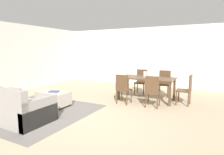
% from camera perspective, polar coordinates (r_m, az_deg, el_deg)
% --- Properties ---
extents(ground_plane, '(10.80, 10.80, 0.00)m').
position_cam_1_polar(ground_plane, '(4.74, -5.49, -12.17)').
color(ground_plane, tan).
extents(wall_back, '(9.00, 0.12, 2.70)m').
position_cam_1_polar(wall_back, '(9.05, 12.06, 6.17)').
color(wall_back, silver).
rests_on(wall_back, ground_plane).
extents(area_rug, '(3.00, 2.80, 0.01)m').
position_cam_1_polar(area_rug, '(5.63, -22.49, -9.39)').
color(area_rug, slate).
rests_on(area_rug, ground_plane).
extents(couch, '(2.25, 0.95, 0.86)m').
position_cam_1_polar(couch, '(5.25, -29.14, -7.88)').
color(couch, gray).
rests_on(couch, ground_plane).
extents(ottoman_table, '(0.97, 0.53, 0.44)m').
position_cam_1_polar(ottoman_table, '(5.90, -17.26, -5.88)').
color(ottoman_table, '#B7AD9E').
rests_on(ottoman_table, ground_plane).
extents(dining_table, '(1.79, 0.88, 0.76)m').
position_cam_1_polar(dining_table, '(6.34, 10.38, -0.76)').
color(dining_table, '#513823').
rests_on(dining_table, ground_plane).
extents(dining_chair_near_left, '(0.42, 0.42, 0.92)m').
position_cam_1_polar(dining_chair_near_left, '(5.79, 3.36, -3.02)').
color(dining_chair_near_left, '#513823').
rests_on(dining_chair_near_left, ground_plane).
extents(dining_chair_near_right, '(0.43, 0.43, 0.92)m').
position_cam_1_polar(dining_chair_near_right, '(5.53, 12.07, -3.72)').
color(dining_chair_near_right, '#513823').
rests_on(dining_chair_near_right, ground_plane).
extents(dining_chair_far_left, '(0.42, 0.42, 0.92)m').
position_cam_1_polar(dining_chair_far_left, '(7.27, 8.81, -0.79)').
color(dining_chair_far_left, '#513823').
rests_on(dining_chair_far_left, ground_plane).
extents(dining_chair_far_right, '(0.42, 0.42, 0.92)m').
position_cam_1_polar(dining_chair_far_right, '(7.07, 15.52, -1.25)').
color(dining_chair_far_right, '#513823').
rests_on(dining_chair_far_right, ground_plane).
extents(dining_chair_head_east, '(0.42, 0.42, 0.92)m').
position_cam_1_polar(dining_chair_head_east, '(6.11, 21.65, -2.99)').
color(dining_chair_head_east, '#513823').
rests_on(dining_chair_head_east, ground_plane).
extents(vase_centerpiece, '(0.11, 0.11, 0.19)m').
position_cam_1_polar(vase_centerpiece, '(6.37, 9.96, 0.96)').
color(vase_centerpiece, silver).
rests_on(vase_centerpiece, dining_table).
extents(book_on_ottoman, '(0.31, 0.27, 0.03)m').
position_cam_1_polar(book_on_ottoman, '(5.78, -17.12, -4.07)').
color(book_on_ottoman, '#3F4C72').
rests_on(book_on_ottoman, ottoman_table).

